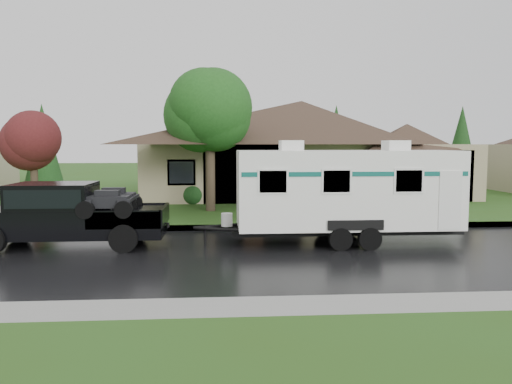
% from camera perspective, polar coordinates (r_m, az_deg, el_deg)
% --- Properties ---
extents(ground, '(140.00, 140.00, 0.00)m').
position_cam_1_polar(ground, '(16.63, 6.02, -5.49)').
color(ground, '#2F531A').
rests_on(ground, ground).
extents(road, '(140.00, 8.00, 0.01)m').
position_cam_1_polar(road, '(14.70, 7.39, -6.94)').
color(road, black).
rests_on(road, ground).
extents(curb, '(140.00, 0.50, 0.15)m').
position_cam_1_polar(curb, '(18.80, 4.82, -3.97)').
color(curb, gray).
rests_on(curb, ground).
extents(lawn, '(140.00, 26.00, 0.15)m').
position_cam_1_polar(lawn, '(31.36, 1.24, -0.16)').
color(lawn, '#2F531A').
rests_on(lawn, ground).
extents(house_main, '(19.44, 10.80, 6.90)m').
position_cam_1_polar(house_main, '(30.36, 5.79, 6.28)').
color(house_main, tan).
rests_on(house_main, lawn).
extents(tree_left_green, '(3.88, 3.88, 6.41)m').
position_cam_1_polar(tree_left_green, '(22.57, -5.31, 9.13)').
color(tree_left_green, '#382B1E').
rests_on(tree_left_green, lawn).
extents(tree_red, '(2.79, 2.79, 4.61)m').
position_cam_1_polar(tree_red, '(26.55, -24.16, 5.41)').
color(tree_red, '#382B1E').
rests_on(tree_red, lawn).
extents(shrub_row, '(13.60, 1.00, 1.00)m').
position_cam_1_polar(shrub_row, '(25.96, 6.80, -0.10)').
color(shrub_row, '#143814').
rests_on(shrub_row, lawn).
extents(pickup_truck, '(5.92, 2.25, 1.97)m').
position_cam_1_polar(pickup_truck, '(16.42, -21.13, -2.23)').
color(pickup_truck, black).
rests_on(pickup_truck, ground).
extents(travel_trailer, '(7.30, 2.57, 3.28)m').
position_cam_1_polar(travel_trailer, '(16.11, 10.26, 0.34)').
color(travel_trailer, white).
rests_on(travel_trailer, ground).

